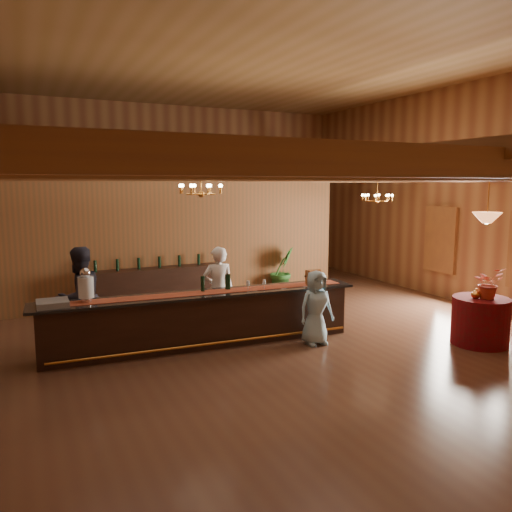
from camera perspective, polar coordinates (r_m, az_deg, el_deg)
name	(u,v)px	position (r m, az deg, el deg)	size (l,w,h in m)	color
floor	(254,334)	(10.20, -0.18, -8.95)	(14.00, 14.00, 0.00)	brown
ceiling	(254,49)	(10.06, -0.19, 22.55)	(14.00, 14.00, 0.00)	olive
wall_back	(162,193)	(16.36, -10.71, 7.14)	(12.00, 0.10, 5.50)	#986A3F
wall_right	(476,195)	(13.44, 23.83, 6.40)	(0.10, 14.00, 5.50)	#986A3F
beam_grid	(244,173)	(10.21, -1.41, 9.51)	(11.90, 13.90, 0.39)	#966130
support_posts	(266,260)	(9.40, 1.11, -0.41)	(9.20, 10.20, 3.20)	#966130
partition_wall	(179,242)	(12.93, -8.79, 1.62)	(9.00, 0.18, 3.10)	brown
window_right_back	(441,240)	(14.15, 20.37, 1.77)	(0.12, 1.05, 1.75)	white
backroom_boxes	(167,269)	(15.04, -10.13, -1.43)	(4.10, 0.60, 1.10)	black
tasting_bar	(203,319)	(9.44, -6.05, -7.17)	(6.07, 1.10, 1.02)	black
beverage_dispenser	(86,286)	(8.99, -18.87, -3.24)	(0.26, 0.26, 0.60)	silver
glass_rack_tray	(53,303)	(8.93, -22.22, -5.03)	(0.50, 0.50, 0.10)	gray
raffle_drum	(313,276)	(10.10, 6.56, -2.26)	(0.34, 0.24, 0.30)	#97542E
bar_bottle_0	(203,284)	(9.41, -6.12, -3.19)	(0.07, 0.07, 0.30)	black
bar_bottle_1	(227,282)	(9.55, -3.31, -2.99)	(0.07, 0.07, 0.30)	black
bar_bottle_2	(228,282)	(9.56, -3.17, -2.98)	(0.07, 0.07, 0.30)	black
backbar_shelf	(160,287)	(12.62, -10.90, -3.49)	(3.45, 0.54, 0.97)	black
round_table	(480,321)	(10.40, 24.25, -6.78)	(1.04, 1.04, 0.90)	maroon
chandelier_left	(201,189)	(9.10, -6.30, 7.64)	(0.80, 0.80, 0.43)	orange
chandelier_right	(377,197)	(13.51, 13.67, 6.54)	(0.80, 0.80, 0.68)	orange
pendant_lamp	(487,218)	(10.10, 24.90, 4.01)	(0.52, 0.52, 0.90)	orange
bartender	(218,289)	(10.23, -4.34, -3.81)	(0.64, 0.42, 1.76)	white
staff_second	(80,298)	(9.75, -19.50, -4.51)	(0.91, 0.71, 1.88)	#2A2937
guest	(316,308)	(9.50, 6.88, -5.88)	(0.69, 0.45, 1.41)	#9FD0E6
floor_plant	(282,271)	(13.74, 3.04, -1.68)	(0.72, 0.58, 1.31)	#2C6B27
table_flowers	(488,283)	(10.23, 25.02, -2.82)	(0.52, 0.45, 0.58)	#AD3720
table_vase	(476,291)	(10.17, 23.87, -3.63)	(0.15, 0.15, 0.30)	orange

